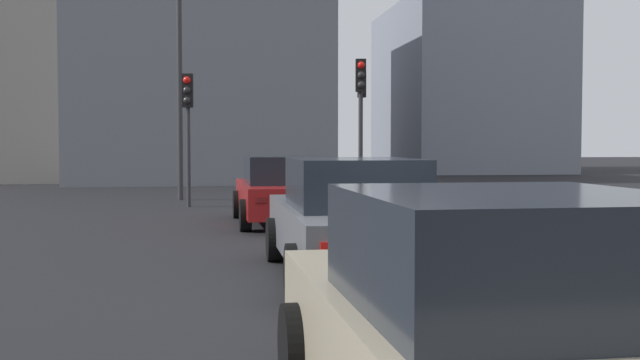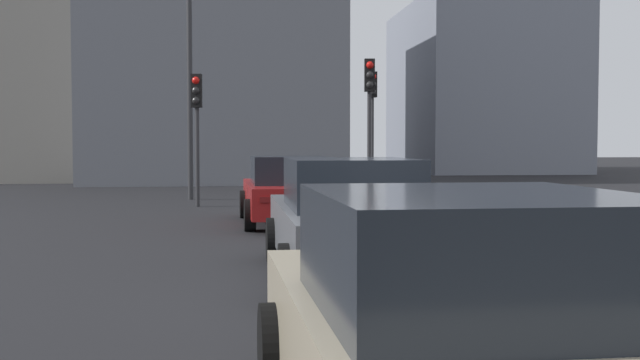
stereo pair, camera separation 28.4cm
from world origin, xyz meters
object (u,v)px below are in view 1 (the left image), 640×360
object	(u,v)px
car_red_lead	(283,191)
traffic_light_near_right	(361,100)
car_beige_third	(499,334)
car_grey_second	(351,220)
traffic_light_far_left	(362,106)
traffic_light_near_left	(188,111)
street_lamp_kerbside	(179,40)

from	to	relation	value
car_red_lead	traffic_light_near_right	xyz separation A→B (m)	(4.62, -2.61, 2.21)
car_beige_third	traffic_light_near_right	bearing A→B (deg)	-9.97
car_beige_third	traffic_light_near_right	world-z (taller)	traffic_light_near_right
car_grey_second	car_beige_third	xyz separation A→B (m)	(-5.83, 0.28, -0.02)
car_red_lead	traffic_light_far_left	xyz separation A→B (m)	(10.30, -3.76, 2.34)
car_beige_third	traffic_light_near_left	size ratio (longest dim) A/B	1.17
car_red_lead	traffic_light_near_right	distance (m)	5.75
traffic_light_near_left	traffic_light_far_left	bearing A→B (deg)	141.30
car_grey_second	traffic_light_far_left	world-z (taller)	traffic_light_far_left
traffic_light_near_left	traffic_light_far_left	xyz separation A→B (m)	(5.66, -5.89, 0.45)
car_beige_third	traffic_light_near_left	world-z (taller)	traffic_light_near_left
car_beige_third	traffic_light_far_left	bearing A→B (deg)	-10.67
car_red_lead	traffic_light_near_right	world-z (taller)	traffic_light_near_right
traffic_light_near_left	traffic_light_near_right	xyz separation A→B (m)	(-0.02, -4.73, 0.32)
car_grey_second	street_lamp_kerbside	world-z (taller)	street_lamp_kerbside
car_grey_second	traffic_light_near_left	world-z (taller)	traffic_light_near_left
car_red_lead	car_beige_third	distance (m)	12.52
traffic_light_near_left	car_beige_third	bearing A→B (deg)	14.43
traffic_light_far_left	street_lamp_kerbside	bearing A→B (deg)	-66.20
car_red_lead	traffic_light_near_right	bearing A→B (deg)	-30.47
traffic_light_near_right	street_lamp_kerbside	size ratio (longest dim) A/B	0.49
traffic_light_far_left	street_lamp_kerbside	world-z (taller)	street_lamp_kerbside
car_grey_second	traffic_light_far_left	distance (m)	17.51
car_red_lead	car_beige_third	bearing A→B (deg)	178.88
car_beige_third	traffic_light_far_left	world-z (taller)	traffic_light_far_left
car_red_lead	car_beige_third	world-z (taller)	car_beige_third
car_grey_second	street_lamp_kerbside	distance (m)	14.88
traffic_light_near_left	traffic_light_near_right	world-z (taller)	traffic_light_near_right
traffic_light_near_left	street_lamp_kerbside	bearing A→B (deg)	-165.99
traffic_light_far_left	car_red_lead	bearing A→B (deg)	-21.71
traffic_light_near_left	street_lamp_kerbside	xyz separation A→B (m)	(2.71, 0.31, 2.25)
car_grey_second	traffic_light_near_right	bearing A→B (deg)	-11.66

